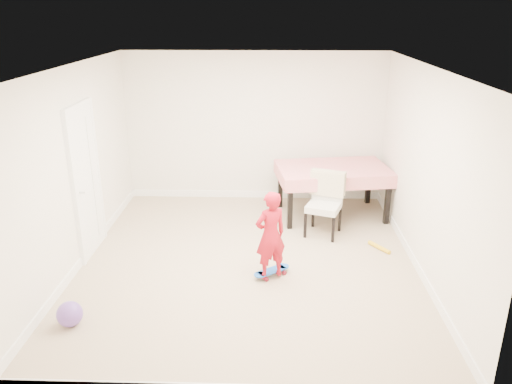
{
  "coord_description": "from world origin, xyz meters",
  "views": [
    {
      "loc": [
        0.31,
        -6.04,
        3.26
      ],
      "look_at": [
        0.1,
        0.2,
        0.95
      ],
      "focal_mm": 35.0,
      "sensor_mm": 36.0,
      "label": 1
    }
  ],
  "objects_px": {
    "dining_chair": "(324,205)",
    "balloon": "(70,314)",
    "skateboard": "(272,273)",
    "child": "(270,238)",
    "dining_table": "(332,191)"
  },
  "relations": [
    {
      "from": "skateboard",
      "to": "child",
      "type": "xyz_separation_m",
      "value": [
        -0.02,
        -0.07,
        0.53
      ]
    },
    {
      "from": "dining_chair",
      "to": "balloon",
      "type": "relative_size",
      "value": 3.44
    },
    {
      "from": "dining_table",
      "to": "dining_chair",
      "type": "relative_size",
      "value": 1.84
    },
    {
      "from": "dining_chair",
      "to": "skateboard",
      "type": "distance_m",
      "value": 1.57
    },
    {
      "from": "child",
      "to": "balloon",
      "type": "xyz_separation_m",
      "value": [
        -2.17,
        -1.08,
        -0.43
      ]
    },
    {
      "from": "child",
      "to": "balloon",
      "type": "relative_size",
      "value": 4.11
    },
    {
      "from": "skateboard",
      "to": "child",
      "type": "distance_m",
      "value": 0.54
    },
    {
      "from": "dining_table",
      "to": "balloon",
      "type": "bearing_deg",
      "value": -143.38
    },
    {
      "from": "dining_table",
      "to": "skateboard",
      "type": "height_order",
      "value": "dining_table"
    },
    {
      "from": "skateboard",
      "to": "child",
      "type": "relative_size",
      "value": 0.46
    },
    {
      "from": "skateboard",
      "to": "balloon",
      "type": "distance_m",
      "value": 2.48
    },
    {
      "from": "child",
      "to": "dining_table",
      "type": "bearing_deg",
      "value": -144.12
    },
    {
      "from": "child",
      "to": "balloon",
      "type": "height_order",
      "value": "child"
    },
    {
      "from": "skateboard",
      "to": "dining_chair",
      "type": "bearing_deg",
      "value": 22.14
    },
    {
      "from": "dining_chair",
      "to": "balloon",
      "type": "xyz_separation_m",
      "value": [
        -2.96,
        -2.44,
        -0.34
      ]
    }
  ]
}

